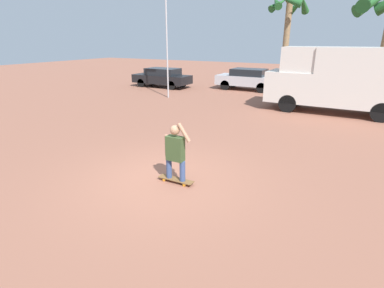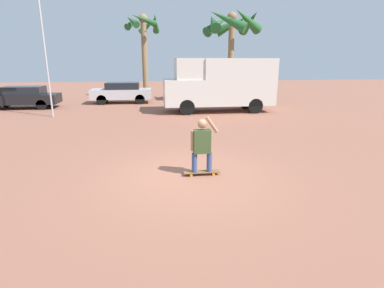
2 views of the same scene
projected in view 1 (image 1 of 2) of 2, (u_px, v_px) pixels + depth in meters
The scene contains 8 objects.
ground_plane at pixel (164, 180), 7.68m from camera, with size 80.00×80.00×0.00m, color #935B47.
skateboard at pixel (176, 180), 7.52m from camera, with size 0.95×0.23×0.09m.
person_skateboarder at pixel (175, 150), 7.25m from camera, with size 0.72×0.24×1.48m.
camper_van at pixel (341, 78), 14.11m from camera, with size 6.39×2.16×3.08m.
parked_car_silver at pixel (247, 79), 21.11m from camera, with size 4.22×1.82×1.47m.
parked_car_black at pixel (162, 77), 22.34m from camera, with size 4.37×1.71×1.39m.
palm_tree_center_background at pixel (288, 14), 21.73m from camera, with size 2.90×2.92×6.61m.
flagpole at pixel (168, 26), 17.13m from camera, with size 0.97×0.12×7.26m.
Camera 1 is at (4.00, -5.72, 3.41)m, focal length 28.00 mm.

